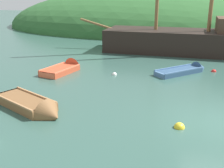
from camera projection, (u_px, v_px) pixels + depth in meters
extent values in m
plane|color=#33564C|center=(218.00, 123.00, 10.81)|extent=(120.00, 120.00, 0.00)
ellipsoid|color=#2D602D|center=(148.00, 27.00, 40.46)|extent=(41.31, 26.43, 10.64)
cube|color=black|center=(183.00, 46.00, 23.23)|extent=(12.84, 4.44, 2.62)
cube|color=#997A51|center=(184.00, 31.00, 22.83)|extent=(12.32, 4.10, 0.10)
cylinder|color=olive|center=(96.00, 24.00, 24.68)|extent=(2.95, 0.28, 0.97)
cube|color=brown|center=(25.00, 104.00, 12.32)|extent=(3.32, 2.50, 0.48)
cone|color=brown|center=(52.00, 116.00, 11.13)|extent=(1.20, 1.40, 1.20)
cube|color=#AE7B4F|center=(7.00, 94.00, 13.22)|extent=(0.61, 1.07, 0.34)
cube|color=#AE7B4F|center=(31.00, 103.00, 11.93)|extent=(0.68, 1.12, 0.05)
cube|color=#AE7B4F|center=(18.00, 97.00, 12.60)|extent=(0.68, 1.12, 0.05)
cube|color=#AE7B4F|center=(12.00, 102.00, 11.81)|extent=(2.74, 1.42, 0.07)
cube|color=#AE7B4F|center=(36.00, 94.00, 12.66)|extent=(2.74, 1.42, 0.07)
cube|color=#C64C2D|center=(60.00, 72.00, 17.38)|extent=(1.87, 2.74, 0.44)
cone|color=#C64C2D|center=(75.00, 66.00, 18.69)|extent=(1.34, 0.92, 1.22)
cube|color=#FF6E48|center=(47.00, 75.00, 16.37)|extent=(1.15, 0.41, 0.31)
cube|color=#FF6E48|center=(64.00, 67.00, 17.70)|extent=(1.19, 0.47, 0.05)
cube|color=#FF6E48|center=(55.00, 71.00, 16.97)|extent=(1.19, 0.47, 0.05)
cube|color=#FF6E48|center=(68.00, 69.00, 17.03)|extent=(0.69, 2.39, 0.07)
cube|color=#FF6E48|center=(52.00, 66.00, 17.58)|extent=(0.69, 2.39, 0.07)
cube|color=#335175|center=(178.00, 73.00, 17.24)|extent=(2.91, 2.91, 0.40)
cone|color=#335175|center=(200.00, 68.00, 18.18)|extent=(1.22, 1.22, 0.97)
cube|color=#4F75A1|center=(160.00, 75.00, 16.50)|extent=(0.74, 0.74, 0.28)
cube|color=#4F75A1|center=(185.00, 69.00, 17.46)|extent=(0.80, 0.79, 0.05)
cube|color=#4F75A1|center=(172.00, 72.00, 16.94)|extent=(0.80, 0.79, 0.05)
cube|color=#4F75A1|center=(184.00, 71.00, 16.79)|extent=(2.20, 2.20, 0.07)
cube|color=#4F75A1|center=(173.00, 67.00, 17.56)|extent=(2.20, 2.20, 0.07)
sphere|color=white|center=(114.00, 75.00, 17.07)|extent=(0.30, 0.30, 0.30)
sphere|color=red|center=(214.00, 72.00, 17.71)|extent=(0.31, 0.31, 0.31)
sphere|color=yellow|center=(179.00, 128.00, 10.41)|extent=(0.40, 0.40, 0.40)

